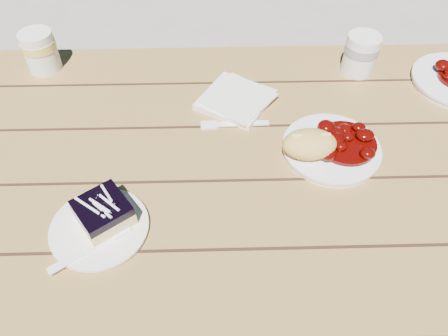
{
  "coord_description": "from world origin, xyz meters",
  "views": [
    {
      "loc": [
        0.01,
        -0.65,
        1.43
      ],
      "look_at": [
        0.02,
        -0.1,
        0.81
      ],
      "focal_mm": 35.0,
      "sensor_mm": 36.0,
      "label": 1
    }
  ],
  "objects_px": {
    "blueberry_cake": "(103,212)",
    "bread_roll": "(309,144)",
    "picnic_table": "(215,198)",
    "coffee_cup": "(361,54)",
    "main_plate": "(331,149)",
    "dessert_plate": "(100,228)",
    "second_cup": "(40,51)"
  },
  "relations": [
    {
      "from": "main_plate",
      "to": "bread_roll",
      "type": "relative_size",
      "value": 1.8
    },
    {
      "from": "blueberry_cake",
      "to": "second_cup",
      "type": "distance_m",
      "value": 0.54
    },
    {
      "from": "main_plate",
      "to": "second_cup",
      "type": "distance_m",
      "value": 0.76
    },
    {
      "from": "bread_roll",
      "to": "coffee_cup",
      "type": "relative_size",
      "value": 1.1
    },
    {
      "from": "main_plate",
      "to": "blueberry_cake",
      "type": "relative_size",
      "value": 1.66
    },
    {
      "from": "dessert_plate",
      "to": "blueberry_cake",
      "type": "height_order",
      "value": "blueberry_cake"
    },
    {
      "from": "main_plate",
      "to": "blueberry_cake",
      "type": "xyz_separation_m",
      "value": [
        -0.45,
        -0.17,
        0.03
      ]
    },
    {
      "from": "bread_roll",
      "to": "blueberry_cake",
      "type": "distance_m",
      "value": 0.43
    },
    {
      "from": "coffee_cup",
      "to": "second_cup",
      "type": "xyz_separation_m",
      "value": [
        -0.8,
        0.03,
        0.0
      ]
    },
    {
      "from": "dessert_plate",
      "to": "picnic_table",
      "type": "bearing_deg",
      "value": 42.3
    },
    {
      "from": "coffee_cup",
      "to": "picnic_table",
      "type": "bearing_deg",
      "value": -142.93
    },
    {
      "from": "main_plate",
      "to": "blueberry_cake",
      "type": "height_order",
      "value": "blueberry_cake"
    },
    {
      "from": "dessert_plate",
      "to": "coffee_cup",
      "type": "xyz_separation_m",
      "value": [
        0.58,
        0.47,
        0.05
      ]
    },
    {
      "from": "bread_roll",
      "to": "dessert_plate",
      "type": "bearing_deg",
      "value": -157.68
    },
    {
      "from": "dessert_plate",
      "to": "blueberry_cake",
      "type": "bearing_deg",
      "value": 56.31
    },
    {
      "from": "picnic_table",
      "to": "bread_roll",
      "type": "distance_m",
      "value": 0.29
    },
    {
      "from": "main_plate",
      "to": "coffee_cup",
      "type": "bearing_deg",
      "value": 67.16
    },
    {
      "from": "blueberry_cake",
      "to": "coffee_cup",
      "type": "bearing_deg",
      "value": 2.74
    },
    {
      "from": "picnic_table",
      "to": "coffee_cup",
      "type": "relative_size",
      "value": 19.64
    },
    {
      "from": "dessert_plate",
      "to": "second_cup",
      "type": "distance_m",
      "value": 0.56
    },
    {
      "from": "second_cup",
      "to": "blueberry_cake",
      "type": "bearing_deg",
      "value": -64.79
    },
    {
      "from": "bread_roll",
      "to": "second_cup",
      "type": "bearing_deg",
      "value": 151.59
    },
    {
      "from": "picnic_table",
      "to": "coffee_cup",
      "type": "xyz_separation_m",
      "value": [
        0.37,
        0.28,
        0.21
      ]
    },
    {
      "from": "picnic_table",
      "to": "second_cup",
      "type": "xyz_separation_m",
      "value": [
        -0.43,
        0.32,
        0.21
      ]
    },
    {
      "from": "blueberry_cake",
      "to": "bread_roll",
      "type": "bearing_deg",
      "value": -14.93
    },
    {
      "from": "bread_roll",
      "to": "second_cup",
      "type": "distance_m",
      "value": 0.72
    },
    {
      "from": "picnic_table",
      "to": "second_cup",
      "type": "distance_m",
      "value": 0.58
    },
    {
      "from": "picnic_table",
      "to": "main_plate",
      "type": "height_order",
      "value": "main_plate"
    },
    {
      "from": "main_plate",
      "to": "dessert_plate",
      "type": "distance_m",
      "value": 0.5
    },
    {
      "from": "dessert_plate",
      "to": "second_cup",
      "type": "xyz_separation_m",
      "value": [
        -0.22,
        0.51,
        0.05
      ]
    },
    {
      "from": "picnic_table",
      "to": "bread_roll",
      "type": "height_order",
      "value": "bread_roll"
    },
    {
      "from": "bread_roll",
      "to": "dessert_plate",
      "type": "distance_m",
      "value": 0.44
    }
  ]
}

